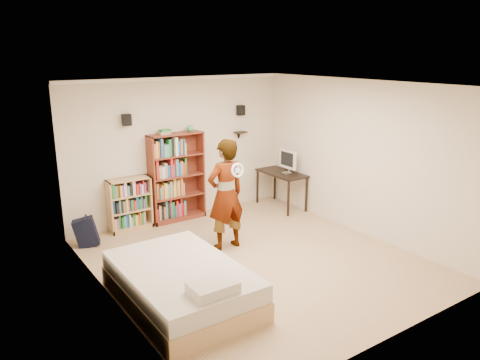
% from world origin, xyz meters
% --- Properties ---
extents(ground, '(4.50, 5.00, 0.01)m').
position_xyz_m(ground, '(0.00, 0.00, 0.00)').
color(ground, tan).
rests_on(ground, ground).
extents(room_shell, '(4.52, 5.02, 2.71)m').
position_xyz_m(room_shell, '(0.00, 0.00, 1.76)').
color(room_shell, beige).
rests_on(room_shell, ground).
extents(crown_molding, '(4.50, 5.00, 0.06)m').
position_xyz_m(crown_molding, '(0.00, 0.00, 2.67)').
color(crown_molding, white).
rests_on(crown_molding, room_shell).
extents(speaker_left, '(0.14, 0.12, 0.20)m').
position_xyz_m(speaker_left, '(-1.05, 2.40, 2.00)').
color(speaker_left, black).
rests_on(speaker_left, room_shell).
extents(speaker_right, '(0.14, 0.12, 0.20)m').
position_xyz_m(speaker_right, '(1.35, 2.40, 2.00)').
color(speaker_right, black).
rests_on(speaker_right, room_shell).
extents(wall_shelf, '(0.25, 0.16, 0.02)m').
position_xyz_m(wall_shelf, '(1.35, 2.41, 1.55)').
color(wall_shelf, black).
rests_on(wall_shelf, room_shell).
extents(tall_bookshelf, '(1.06, 0.31, 1.69)m').
position_xyz_m(tall_bookshelf, '(-0.16, 2.34, 0.84)').
color(tall_bookshelf, maroon).
rests_on(tall_bookshelf, ground).
extents(low_bookshelf, '(0.77, 0.29, 0.96)m').
position_xyz_m(low_bookshelf, '(-1.12, 2.36, 0.48)').
color(low_bookshelf, tan).
rests_on(low_bookshelf, ground).
extents(computer_desk, '(0.55, 1.10, 0.75)m').
position_xyz_m(computer_desk, '(1.95, 1.80, 0.38)').
color(computer_desk, black).
rests_on(computer_desk, ground).
extents(imac, '(0.12, 0.47, 0.47)m').
position_xyz_m(imac, '(2.00, 1.69, 0.98)').
color(imac, white).
rests_on(imac, computer_desk).
extents(daybed, '(1.38, 2.13, 0.63)m').
position_xyz_m(daybed, '(-1.54, -0.46, 0.31)').
color(daybed, beige).
rests_on(daybed, ground).
extents(person, '(0.68, 0.45, 1.83)m').
position_xyz_m(person, '(-0.11, 0.69, 0.92)').
color(person, black).
rests_on(person, ground).
extents(wii_wheel, '(0.23, 0.09, 0.23)m').
position_xyz_m(wii_wheel, '(-0.11, 0.35, 1.40)').
color(wii_wheel, white).
rests_on(wii_wheel, person).
extents(navy_bag, '(0.44, 0.36, 0.51)m').
position_xyz_m(navy_bag, '(-2.01, 2.05, 0.25)').
color(navy_bag, black).
rests_on(navy_bag, ground).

